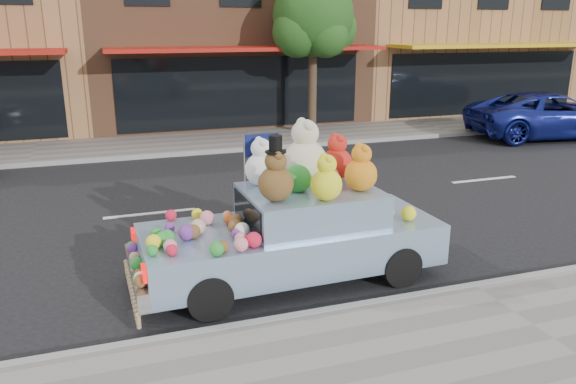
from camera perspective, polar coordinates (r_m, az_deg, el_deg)
name	(u,v)px	position (r m, az deg, el deg)	size (l,w,h in m)	color
ground	(333,195)	(12.52, 4.64, -0.31)	(120.00, 120.00, 0.00)	black
near_sidewalk	(553,343)	(7.48, 25.35, -13.69)	(60.00, 3.00, 0.12)	gray
far_sidewalk	(255,139)	(18.47, -3.38, 5.43)	(60.00, 3.00, 0.12)	gray
near_kerb	(474,288)	(8.46, 18.34, -9.25)	(60.00, 0.12, 0.13)	gray
far_kerb	(268,148)	(17.06, -2.02, 4.53)	(60.00, 0.12, 0.13)	gray
storefront_mid	(216,25)	(23.44, -7.29, 16.51)	(10.00, 9.80, 7.30)	brown
storefront_right	(434,25)	(27.31, 14.60, 16.13)	(10.00, 9.80, 7.30)	#9F6A42
street_tree	(313,23)	(18.81, 2.60, 16.78)	(3.00, 2.70, 5.22)	#38281C
car_blue	(550,115)	(20.75, 25.10, 7.08)	(2.49, 5.41, 1.50)	navy
art_car	(293,225)	(8.20, 0.56, -3.41)	(4.52, 1.87, 2.32)	black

